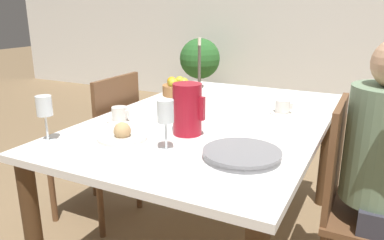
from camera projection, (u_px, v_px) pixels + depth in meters
name	position (u px, v px, depth m)	size (l,w,h in m)	color
wall_back	(323.00, 4.00, 4.43)	(10.00, 0.06, 2.60)	white
dining_table	(214.00, 135.00, 1.88)	(1.04, 1.63, 0.74)	white
chair_person_side	(361.00, 203.00, 1.57)	(0.42, 0.42, 0.90)	brown
chair_opposite	(103.00, 146.00, 2.22)	(0.42, 0.42, 0.90)	brown
red_pitcher	(187.00, 109.00, 1.57)	(0.15, 0.12, 0.22)	#A31423
wine_glass_water	(165.00, 114.00, 1.37)	(0.06, 0.06, 0.20)	white
wine_glass_juice	(44.00, 109.00, 1.47)	(0.06, 0.06, 0.19)	white
teacup_near_person	(120.00, 115.00, 1.77)	(0.13, 0.13, 0.07)	silver
teacup_across	(283.00, 108.00, 1.90)	(0.13, 0.13, 0.07)	silver
serving_tray	(242.00, 154.00, 1.34)	(0.28, 0.28, 0.03)	gray
bread_plate	(123.00, 135.00, 1.54)	(0.21, 0.21, 0.07)	silver
fruit_bowl	(177.00, 88.00, 2.30)	(0.18, 0.18, 0.11)	#9E6B3D
candlestick_tall	(199.00, 68.00, 2.51)	(0.06, 0.06, 0.33)	#4C4238
potted_plant	(200.00, 63.00, 4.83)	(0.52, 0.52, 0.89)	#4C4742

